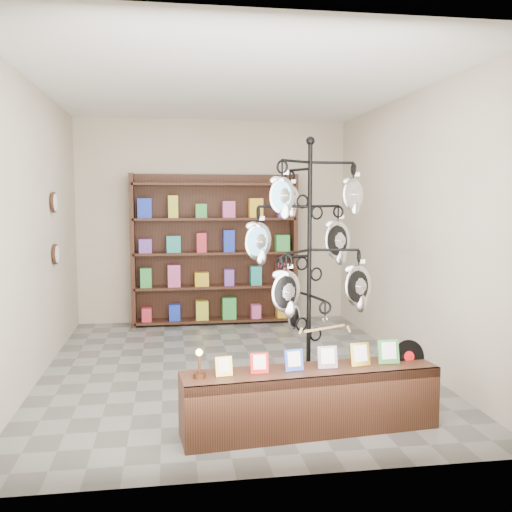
{
  "coord_description": "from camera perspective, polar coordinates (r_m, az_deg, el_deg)",
  "views": [
    {
      "loc": [
        -0.67,
        -6.05,
        1.84
      ],
      "look_at": [
        0.11,
        -1.0,
        1.33
      ],
      "focal_mm": 40.0,
      "sensor_mm": 36.0,
      "label": 1
    }
  ],
  "objects": [
    {
      "name": "ground",
      "position": [
        6.36,
        -2.38,
        -11.08
      ],
      "size": [
        5.0,
        5.0,
        0.0
      ],
      "primitive_type": "plane",
      "color": "slate",
      "rests_on": "ground"
    },
    {
      "name": "front_shelf",
      "position": [
        4.68,
        5.46,
        -14.12
      ],
      "size": [
        2.07,
        0.6,
        0.72
      ],
      "rotation": [
        0.0,
        0.0,
        0.09
      ],
      "color": "black",
      "rests_on": "ground"
    },
    {
      "name": "room_envelope",
      "position": [
        6.09,
        -2.45,
        5.83
      ],
      "size": [
        5.0,
        5.0,
        5.0
      ],
      "color": "beige",
      "rests_on": "ground"
    },
    {
      "name": "back_shelving",
      "position": [
        8.41,
        -4.14,
        0.19
      ],
      "size": [
        2.42,
        0.36,
        2.2
      ],
      "color": "black",
      "rests_on": "ground"
    },
    {
      "name": "wall_clocks",
      "position": [
        6.98,
        -19.49,
        2.62
      ],
      "size": [
        0.03,
        0.24,
        0.84
      ],
      "color": "black",
      "rests_on": "ground"
    },
    {
      "name": "display_tree",
      "position": [
        5.13,
        5.37,
        0.56
      ],
      "size": [
        1.28,
        1.28,
        2.39
      ],
      "rotation": [
        0.0,
        0.0,
        0.36
      ],
      "color": "black",
      "rests_on": "ground"
    }
  ]
}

